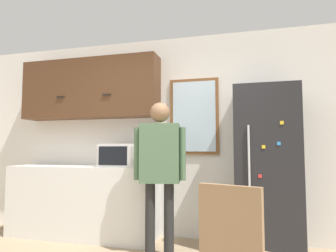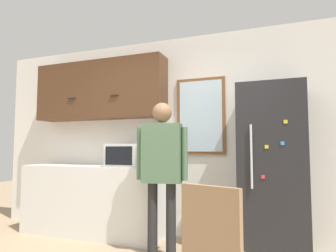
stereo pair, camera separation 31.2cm
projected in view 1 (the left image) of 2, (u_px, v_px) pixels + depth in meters
back_wall at (175, 135)px, 4.08m from camera, size 6.00×0.06×2.70m
counter at (83, 201)px, 4.01m from camera, size 2.00×0.58×0.93m
upper_cabinets at (90, 89)px, 4.25m from camera, size 2.00×0.36×0.83m
microwave at (123, 155)px, 3.86m from camera, size 0.54×0.42×0.30m
person at (160, 161)px, 3.33m from camera, size 0.58×0.29×1.69m
refrigerator at (267, 169)px, 3.42m from camera, size 0.71×0.65×1.88m
chair at (238, 251)px, 1.93m from camera, size 0.58×0.58×0.94m
window at (194, 116)px, 3.99m from camera, size 0.65×0.05×1.02m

